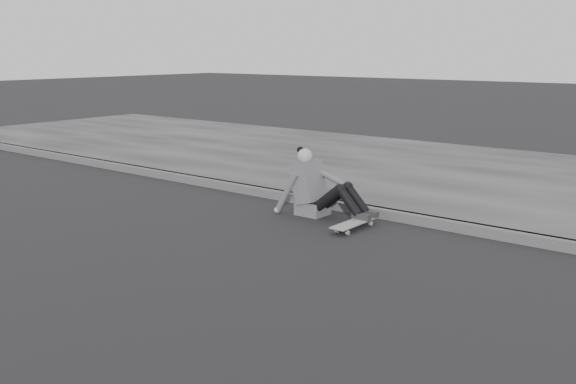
# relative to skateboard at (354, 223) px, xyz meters

# --- Properties ---
(ground) EXTENTS (80.00, 80.00, 0.00)m
(ground) POSITION_rel_skateboard_xyz_m (-0.58, -1.90, -0.07)
(ground) COLOR black
(ground) RESTS_ON ground
(curb) EXTENTS (24.00, 0.16, 0.12)m
(curb) POSITION_rel_skateboard_xyz_m (-0.58, 0.68, -0.01)
(curb) COLOR #4C4C4C
(curb) RESTS_ON ground
(sidewalk) EXTENTS (24.00, 6.00, 0.12)m
(sidewalk) POSITION_rel_skateboard_xyz_m (-0.58, 3.70, -0.01)
(sidewalk) COLOR #393939
(sidewalk) RESTS_ON ground
(skateboard) EXTENTS (0.20, 0.78, 0.09)m
(skateboard) POSITION_rel_skateboard_xyz_m (0.00, 0.00, 0.00)
(skateboard) COLOR gray
(skateboard) RESTS_ON ground
(seated_woman) EXTENTS (1.38, 0.46, 0.88)m
(seated_woman) POSITION_rel_skateboard_xyz_m (-0.73, 0.25, 0.29)
(seated_woman) COLOR #525255
(seated_woman) RESTS_ON ground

